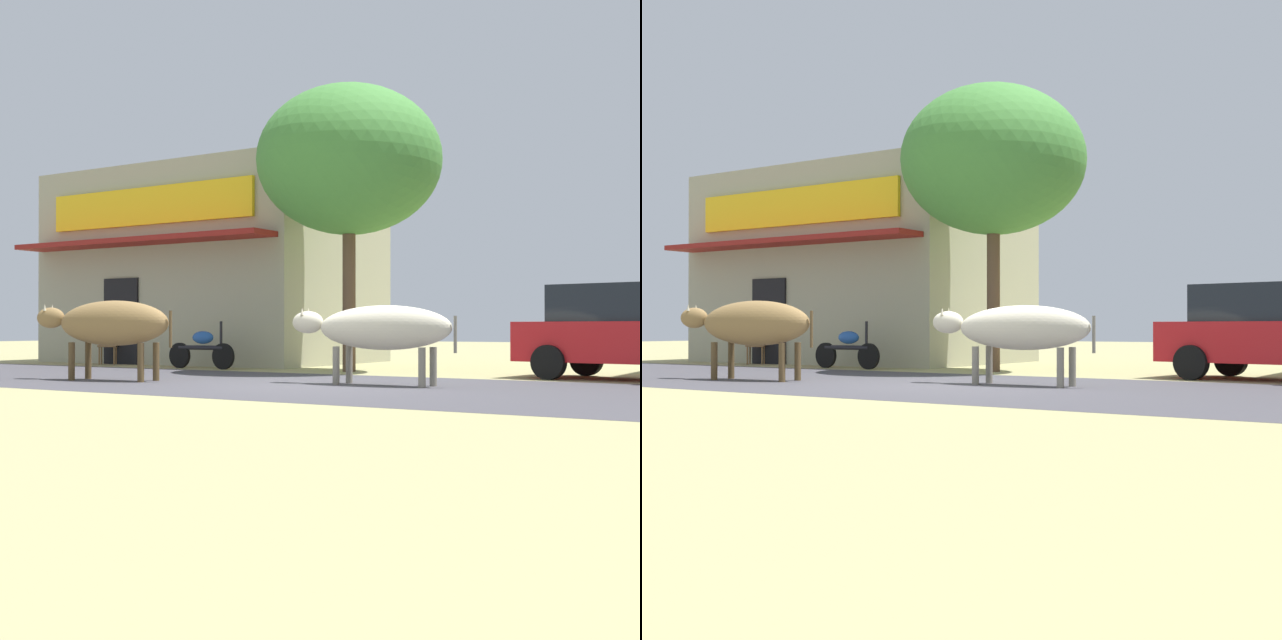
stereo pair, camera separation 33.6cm
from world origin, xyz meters
TOP-DOWN VIEW (x-y plane):
  - ground at (0.00, 0.00)m, footprint 80.00×80.00m
  - asphalt_road at (0.00, 0.00)m, footprint 72.00×5.71m
  - storefront_left_cafe at (-7.13, 6.70)m, footprint 7.76×5.97m
  - roadside_tree at (-1.49, 3.94)m, footprint 3.79×3.79m
  - parked_hatchback_car at (4.15, 3.96)m, footprint 4.33×2.24m
  - parked_motorcycle at (-4.81, 3.34)m, footprint 1.80×0.25m
  - cow_near_brown at (-3.46, -0.76)m, footprint 2.72×0.98m
  - cow_far_dark at (1.00, 0.52)m, footprint 2.84×0.70m
  - cafe_chair_near_tree at (-8.23, 3.95)m, footprint 0.62×0.62m

SIDE VIEW (x-z plane):
  - ground at x=0.00m, z-range 0.00..0.00m
  - asphalt_road at x=0.00m, z-range 0.00..0.00m
  - parked_motorcycle at x=-4.81m, z-range -0.06..0.97m
  - cafe_chair_near_tree at x=-8.23m, z-range 0.05..0.97m
  - parked_hatchback_car at x=4.15m, z-range 0.02..1.66m
  - cow_far_dark at x=1.00m, z-range 0.26..1.50m
  - cow_near_brown at x=-3.46m, z-range 0.28..1.64m
  - storefront_left_cafe at x=-7.13m, z-range 0.00..4.88m
  - roadside_tree at x=-1.49m, z-range 1.38..7.20m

